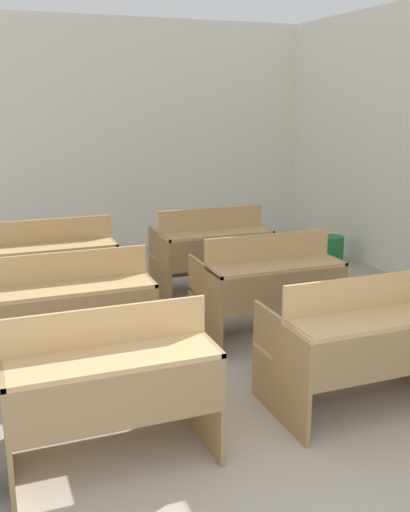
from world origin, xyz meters
The scene contains 8 objects.
wall_back centered at (0.00, 6.78, 1.54)m, with size 6.71×0.06×3.08m.
bench_front_left centered at (-0.63, 1.72, 0.47)m, with size 1.16×0.75×0.92m.
bench_front_right centered at (1.05, 1.72, 0.47)m, with size 1.16×0.75×0.92m.
bench_second_left centered at (-0.62, 3.05, 0.47)m, with size 1.16×0.75×0.92m.
bench_second_right centered at (1.05, 3.07, 0.47)m, with size 1.16×0.75×0.92m.
bench_third_left centered at (-0.61, 4.40, 0.47)m, with size 1.16×0.75×0.92m.
bench_third_right centered at (1.05, 4.40, 0.47)m, with size 1.16×0.75×0.92m.
wastepaper_bin centered at (2.94, 5.01, 0.17)m, with size 0.31×0.31×0.33m.
Camera 1 is at (-1.22, -1.36, 2.02)m, focal length 42.00 mm.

